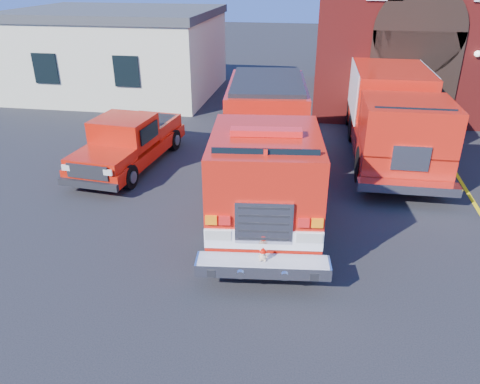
% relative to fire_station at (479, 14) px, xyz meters
% --- Properties ---
extents(ground, '(100.00, 100.00, 0.00)m').
position_rel_fire_station_xyz_m(ground, '(-8.99, -13.98, -4.25)').
color(ground, black).
rests_on(ground, ground).
extents(parking_stripe_mid, '(0.12, 3.00, 0.01)m').
position_rel_fire_station_xyz_m(parking_stripe_mid, '(-2.49, -9.98, -4.25)').
color(parking_stripe_mid, yellow).
rests_on(parking_stripe_mid, ground).
extents(parking_stripe_far, '(0.12, 3.00, 0.01)m').
position_rel_fire_station_xyz_m(parking_stripe_far, '(-2.49, -6.98, -4.25)').
color(parking_stripe_far, yellow).
rests_on(parking_stripe_far, ground).
extents(fire_station, '(15.20, 10.20, 8.45)m').
position_rel_fire_station_xyz_m(fire_station, '(0.00, 0.00, 0.00)').
color(fire_station, maroon).
rests_on(fire_station, ground).
extents(side_building, '(10.20, 8.20, 4.35)m').
position_rel_fire_station_xyz_m(side_building, '(-17.99, -0.99, -2.05)').
color(side_building, beige).
rests_on(side_building, ground).
extents(fire_engine, '(3.75, 9.95, 2.99)m').
position_rel_fire_station_xyz_m(fire_engine, '(-8.70, -12.37, -2.70)').
color(fire_engine, black).
rests_on(fire_engine, ground).
extents(pickup_truck, '(2.49, 5.64, 1.79)m').
position_rel_fire_station_xyz_m(pickup_truck, '(-13.59, -10.99, -3.40)').
color(pickup_truck, black).
rests_on(pickup_truck, ground).
extents(secondary_truck, '(2.92, 9.00, 2.91)m').
position_rel_fire_station_xyz_m(secondary_truck, '(-4.60, -8.02, -2.67)').
color(secondary_truck, black).
rests_on(secondary_truck, ground).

